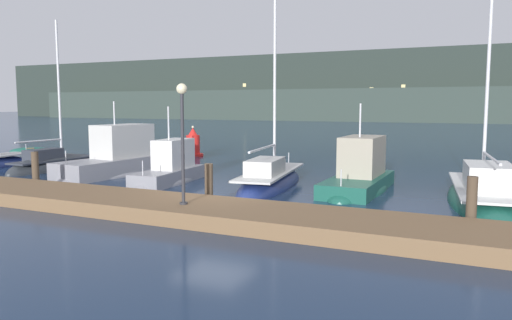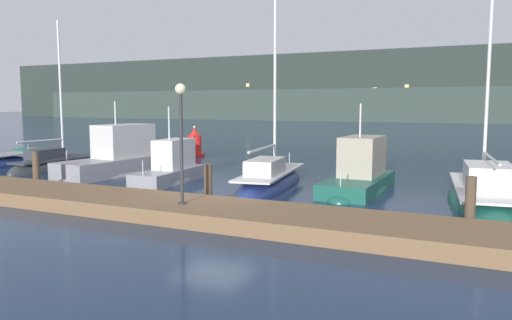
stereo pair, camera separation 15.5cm
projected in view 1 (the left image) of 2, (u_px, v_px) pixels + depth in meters
ground_plane at (214, 204)px, 17.21m from camera, size 400.00×400.00×0.00m
dock at (182, 209)px, 15.39m from camera, size 41.87×2.80×0.45m
mooring_pile_1 at (35, 170)px, 20.25m from camera, size 0.28×0.28×1.53m
mooring_pile_2 at (209, 185)px, 16.82m from camera, size 0.28×0.28×1.45m
mooring_pile_3 at (471, 204)px, 13.37m from camera, size 0.28×0.28×1.52m
sailboat_berth_2 at (55, 168)px, 26.37m from camera, size 1.61×5.96×8.64m
motorboat_berth_3 at (116, 164)px, 24.57m from camera, size 2.76×6.89×4.04m
motorboat_berth_4 at (170, 175)px, 21.99m from camera, size 1.97×4.92×3.89m
sailboat_berth_5 at (270, 183)px, 21.01m from camera, size 3.02×7.71×11.96m
motorboat_berth_6 at (359, 181)px, 19.94m from camera, size 2.08×5.95×4.06m
sailboat_berth_7 at (484, 199)px, 17.42m from camera, size 3.33×8.21×11.87m
channel_buoy at (193, 145)px, 33.35m from camera, size 1.36×1.36×2.02m
dock_lamppost at (182, 123)px, 14.71m from camera, size 0.32×0.32×3.60m
hillside_backdrop at (427, 89)px, 105.70m from camera, size 240.00×23.00×14.81m
rowboat_adrift at (30, 151)px, 37.11m from camera, size 2.49×2.80×0.56m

